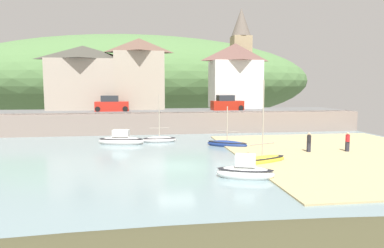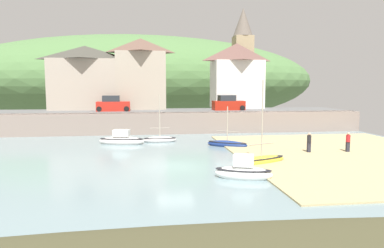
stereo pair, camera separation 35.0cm
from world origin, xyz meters
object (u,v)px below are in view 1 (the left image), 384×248
sailboat_nearest_shore (245,171)px  sailboat_far_left (159,139)px  waterfront_building_right (235,75)px  waterfront_building_centre (139,73)px  person_near_water (309,141)px  waterfront_building_left (84,77)px  person_on_slipway (348,141)px  parked_car_by_wall (227,104)px  sailboat_white_hull (262,160)px  motorboat_with_cabin (227,144)px  church_with_spire (241,56)px  sailboat_tall_mast (121,140)px  parked_car_near_slipway (112,105)px

sailboat_nearest_shore → sailboat_far_left: bearing=126.5°
waterfront_building_right → sailboat_nearest_shore: bearing=-103.8°
waterfront_building_centre → sailboat_nearest_shore: size_ratio=2.63×
sailboat_far_left → person_near_water: sailboat_far_left is taller
waterfront_building_left → sailboat_nearest_shore: size_ratio=2.53×
sailboat_far_left → person_on_slipway: size_ratio=2.97×
sailboat_nearest_shore → person_on_slipway: person_on_slipway is taller
sailboat_far_left → parked_car_by_wall: sailboat_far_left is taller
sailboat_white_hull → parked_car_by_wall: size_ratio=1.44×
sailboat_far_left → person_on_slipway: bearing=-29.1°
motorboat_with_cabin → sailboat_white_hull: (0.76, -7.32, 0.03)m
motorboat_with_cabin → parked_car_by_wall: 14.22m
person_on_slipway → person_near_water: bearing=176.3°
church_with_spire → sailboat_nearest_shore: (-9.10, -32.99, -9.70)m
waterfront_building_left → sailboat_tall_mast: bearing=-69.5°
motorboat_with_cabin → person_on_slipway: motorboat_with_cabin is taller
sailboat_tall_mast → parked_car_near_slipway: (-1.75, 10.84, 2.82)m
motorboat_with_cabin → sailboat_tall_mast: (-9.71, 2.68, 0.15)m
waterfront_building_right → sailboat_nearest_shore: size_ratio=2.51×
sailboat_white_hull → sailboat_tall_mast: size_ratio=1.34×
waterfront_building_right → person_near_water: 23.00m
sailboat_tall_mast → sailboat_far_left: (3.69, 0.87, -0.14)m
person_near_water → waterfront_building_centre: bearing=122.0°
parked_car_near_slipway → person_on_slipway: 27.39m
waterfront_building_centre → sailboat_nearest_shore: bearing=-77.6°
sailboat_nearest_shore → person_near_water: size_ratio=2.25×
sailboat_tall_mast → parked_car_near_slipway: parked_car_near_slipway is taller
waterfront_building_left → sailboat_tall_mast: waterfront_building_left is taller
motorboat_with_cabin → sailboat_tall_mast: motorboat_with_cabin is taller
motorboat_with_cabin → sailboat_nearest_shore: size_ratio=1.05×
sailboat_tall_mast → parked_car_by_wall: size_ratio=1.07×
waterfront_building_centre → sailboat_white_hull: (8.75, -25.33, -7.01)m
parked_car_by_wall → sailboat_nearest_shore: bearing=-105.5°
sailboat_white_hull → sailboat_nearest_shore: bearing=-144.3°
waterfront_building_left → waterfront_building_centre: bearing=0.0°
church_with_spire → sailboat_tall_mast: size_ratio=3.30×
waterfront_building_left → church_with_spire: church_with_spire is taller
sailboat_far_left → person_near_water: size_ratio=2.97×
church_with_spire → sailboat_white_hull: church_with_spire is taller
waterfront_building_left → sailboat_nearest_shore: 32.74m
waterfront_building_centre → sailboat_white_hull: waterfront_building_centre is taller
person_near_water → church_with_spire: bearing=86.4°
sailboat_far_left → person_on_slipway: sailboat_far_left is taller
sailboat_nearest_shore → parked_car_by_wall: (4.87, 24.49, 2.80)m
parked_car_near_slipway → parked_car_by_wall: bearing=-1.7°
parked_car_near_slipway → person_near_water: bearing=-47.3°
waterfront_building_right → sailboat_white_hull: 26.66m
sailboat_tall_mast → sailboat_nearest_shore: bearing=-47.3°
waterfront_building_left → motorboat_with_cabin: (15.44, -18.02, -6.47)m
sailboat_nearest_shore → person_near_water: bearing=61.9°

